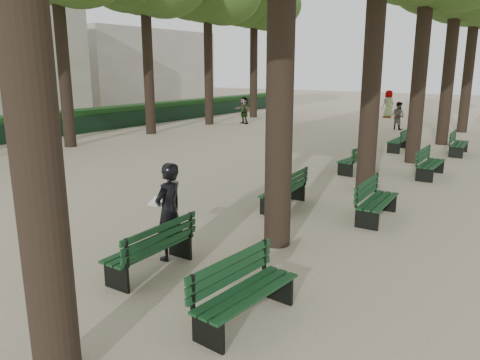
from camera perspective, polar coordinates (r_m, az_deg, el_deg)
The scene contains 16 objects.
ground at distance 8.30m, azimuth -15.65°, elevation -11.62°, with size 120.00×120.00×0.00m, color #BFAD90.
bench_left_0 at distance 8.31m, azimuth -10.84°, elevation -9.25°, with size 0.62×1.81×0.92m.
bench_left_1 at distance 11.84m, azimuth 5.31°, elevation -2.07°, with size 0.73×1.84×0.92m.
bench_left_2 at distance 16.23m, azimuth 13.90°, elevation 1.90°, with size 0.68×1.83×0.92m.
bench_left_3 at distance 20.89m, azimuth 18.79°, elevation 4.14°, with size 0.60×1.81×0.92m.
bench_right_0 at distance 6.69m, azimuth 0.77°, elevation -14.90°, with size 0.70×1.84×0.92m.
bench_right_1 at distance 11.32m, azimuth 16.35°, elevation -3.32°, with size 0.67×1.83×0.92m.
bench_right_2 at distance 16.22m, azimuth 22.20°, elevation 1.27°, with size 0.59×1.80×0.92m.
bench_right_3 at distance 20.82m, azimuth 25.11°, elevation 3.54°, with size 0.68×1.83×0.92m.
man_with_map at distance 8.62m, azimuth -8.66°, elevation -3.81°, with size 0.63×0.74×1.81m.
pedestrian_e at distance 29.24m, azimuth 0.48°, elevation 8.48°, with size 1.53×0.33×1.65m, color #262628.
pedestrian_d at distance 34.38m, azimuth 17.64°, elevation 8.83°, with size 0.92×0.38×1.88m, color #262628.
pedestrian_a at distance 27.96m, azimuth 18.71°, elevation 7.43°, with size 0.75×0.31×1.55m, color #262628.
fence at distance 26.31m, azimuth -18.58°, elevation 6.38°, with size 0.08×42.00×0.90m, color black.
hedge at distance 26.85m, azimuth -19.51°, elevation 6.76°, with size 1.20×42.00×1.20m, color #174419.
building_far at distance 52.12m, azimuth -14.16°, elevation 13.31°, with size 12.00×16.00×7.00m, color #B7B2A3.
Camera 1 is at (5.89, -4.70, 3.47)m, focal length 35.00 mm.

